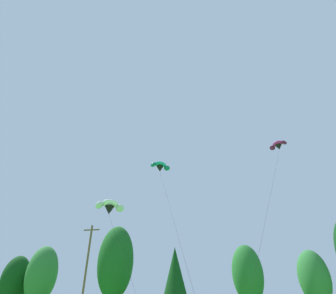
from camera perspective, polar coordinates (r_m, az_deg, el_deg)
treeline_tree_a at (r=54.08m, az=-29.41°, el=-23.21°), size 4.35×4.35×9.44m
treeline_tree_b at (r=50.81m, az=-24.97°, el=-23.05°), size 4.69×4.69×10.69m
treeline_tree_c at (r=45.66m, az=-10.93°, el=-22.50°), size 5.40×5.40×13.33m
treeline_tree_d at (r=45.32m, az=1.50°, el=-24.98°), size 3.87×3.87×10.31m
treeline_tree_e at (r=48.00m, az=16.33°, el=-24.12°), size 4.72×4.72×10.81m
treeline_tree_f at (r=49.20m, az=28.28°, el=-22.91°), size 4.41×4.41×9.67m
utility_pole at (r=38.89m, az=-16.80°, el=-23.45°), size 2.20×0.26×11.67m
parafoil_kite_high_white at (r=33.68m, az=-12.10°, el=-12.13°), size 7.95×8.46×11.66m
parafoil_kite_mid_teal at (r=36.98m, az=-1.65°, el=-4.10°), size 6.72×16.63×17.58m
parafoil_kite_far_magenta at (r=41.17m, az=22.08°, el=0.34°), size 9.85×15.62×21.08m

